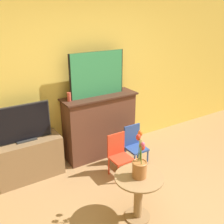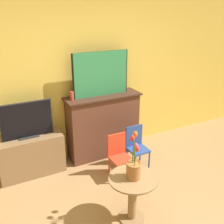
% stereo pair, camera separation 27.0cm
% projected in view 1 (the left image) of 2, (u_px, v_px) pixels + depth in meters
% --- Properties ---
extents(wall_back, '(8.00, 0.06, 2.70)m').
position_uv_depth(wall_back, '(80.00, 75.00, 4.07)').
color(wall_back, '#EAC651').
rests_on(wall_back, ground).
extents(fireplace_mantel, '(1.23, 0.41, 1.04)m').
position_uv_depth(fireplace_mantel, '(100.00, 125.00, 4.30)').
color(fireplace_mantel, brown).
rests_on(fireplace_mantel, ground).
extents(painting, '(0.92, 0.03, 0.68)m').
position_uv_depth(painting, '(97.00, 74.00, 3.98)').
color(painting, black).
rests_on(painting, fireplace_mantel).
extents(mantel_candle, '(0.06, 0.06, 0.13)m').
position_uv_depth(mantel_candle, '(69.00, 97.00, 3.84)').
color(mantel_candle, '#CC4C3D').
rests_on(mantel_candle, fireplace_mantel).
extents(tv_stand, '(0.93, 0.39, 0.60)m').
position_uv_depth(tv_stand, '(29.00, 159.00, 3.77)').
color(tv_stand, olive).
rests_on(tv_stand, ground).
extents(tv_monitor, '(0.73, 0.12, 0.53)m').
position_uv_depth(tv_monitor, '(24.00, 123.00, 3.57)').
color(tv_monitor, '#2D2D2D').
rests_on(tv_monitor, tv_stand).
extents(chair_red, '(0.29, 0.29, 0.64)m').
position_uv_depth(chair_red, '(119.00, 153.00, 3.81)').
color(chair_red, red).
rests_on(chair_red, ground).
extents(chair_blue, '(0.29, 0.29, 0.64)m').
position_uv_depth(chair_blue, '(134.00, 144.00, 4.08)').
color(chair_blue, '#2D4C99').
rests_on(chair_blue, ground).
extents(side_table, '(0.56, 0.56, 0.57)m').
position_uv_depth(side_table, '(138.00, 191.00, 2.99)').
color(side_table, '#99754C').
rests_on(side_table, ground).
extents(vase_tulips, '(0.19, 0.23, 0.50)m').
position_uv_depth(vase_tulips, '(140.00, 165.00, 2.87)').
color(vase_tulips, '#AD6B38').
rests_on(vase_tulips, side_table).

